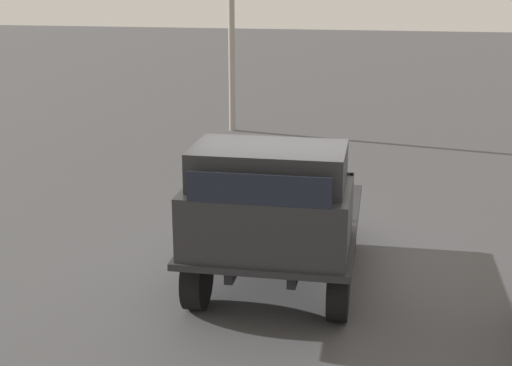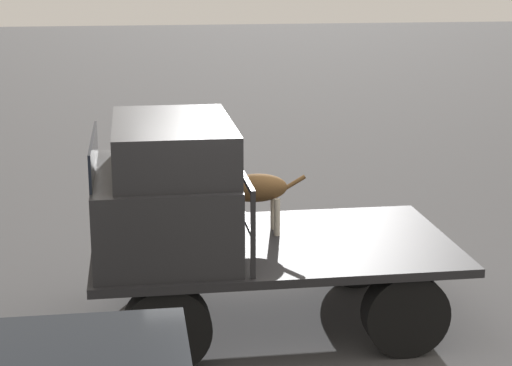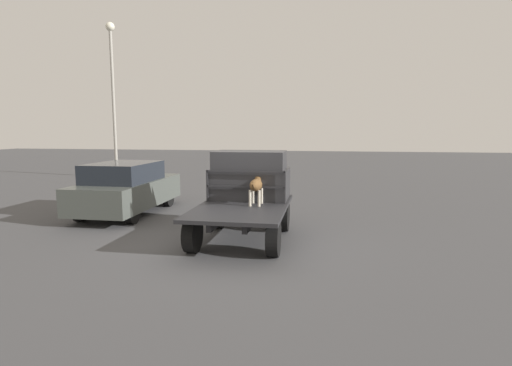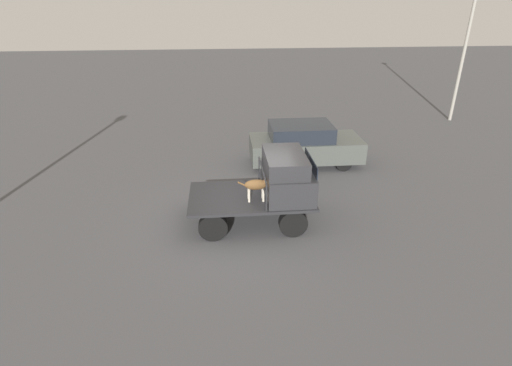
{
  "view_description": "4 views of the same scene",
  "coord_description": "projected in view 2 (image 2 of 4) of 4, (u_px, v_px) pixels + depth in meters",
  "views": [
    {
      "loc": [
        8.71,
        1.22,
        3.97
      ],
      "look_at": [
        0.12,
        -0.29,
        1.33
      ],
      "focal_mm": 50.0,
      "sensor_mm": 36.0,
      "label": 1
    },
    {
      "loc": [
        1.29,
        7.65,
        3.43
      ],
      "look_at": [
        0.12,
        -0.29,
        1.33
      ],
      "focal_mm": 60.0,
      "sensor_mm": 36.0,
      "label": 2
    },
    {
      "loc": [
        -8.83,
        -1.81,
        2.54
      ],
      "look_at": [
        0.12,
        -0.29,
        1.33
      ],
      "focal_mm": 28.0,
      "sensor_mm": 36.0,
      "label": 3
    },
    {
      "loc": [
        -0.75,
        -9.84,
        5.87
      ],
      "look_at": [
        0.12,
        -0.29,
        1.33
      ],
      "focal_mm": 28.0,
      "sensor_mm": 36.0,
      "label": 4
    }
  ],
  "objects": [
    {
      "name": "truck_headboard",
      "position": [
        239.0,
        191.0,
        7.98
      ],
      "size": [
        0.04,
        1.9,
        0.77
      ],
      "color": "#232326",
      "rests_on": "flatbed_truck"
    },
    {
      "name": "flatbed_truck",
      "position": [
        273.0,
        265.0,
        8.22
      ],
      "size": [
        3.41,
        2.02,
        0.83
      ],
      "color": "black",
      "rests_on": "ground"
    },
    {
      "name": "truck_cab",
      "position": [
        166.0,
        188.0,
        7.87
      ],
      "size": [
        1.26,
        1.9,
        1.2
      ],
      "color": "#28282B",
      "rests_on": "flatbed_truck"
    },
    {
      "name": "dog",
      "position": [
        251.0,
        189.0,
        8.3
      ],
      "size": [
        0.98,
        0.28,
        0.71
      ],
      "rotation": [
        0.0,
        0.0,
        0.34
      ],
      "color": "beige",
      "rests_on": "flatbed_truck"
    },
    {
      "name": "ground_plane",
      "position": [
        272.0,
        322.0,
        8.37
      ],
      "size": [
        80.0,
        80.0,
        0.0
      ],
      "primitive_type": "plane",
      "color": "#474749"
    }
  ]
}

